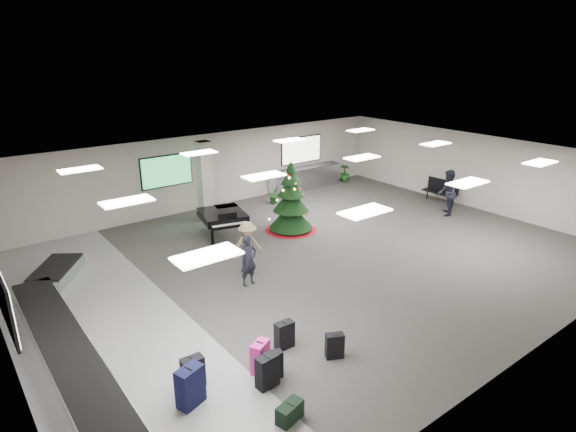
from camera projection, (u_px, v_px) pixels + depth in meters
ground at (315, 258)px, 16.01m from camera, size 18.00×18.00×0.00m
room_envelope at (294, 188)px, 15.52m from camera, size 18.02×14.02×3.21m
baggage_carousel at (65, 334)px, 11.39m from camera, size 2.28×9.71×0.43m
service_counter at (305, 178)px, 23.68m from camera, size 4.05×0.65×1.08m
suitcase_0 at (267, 371)px, 9.85m from camera, size 0.48×0.30×0.74m
suitcase_1 at (273, 365)px, 10.14m from camera, size 0.43×0.30×0.63m
pink_suitcase at (260, 357)px, 10.31m from camera, size 0.53×0.44×0.74m
suitcase_3 at (284, 335)px, 11.15m from camera, size 0.45×0.26×0.68m
navy_suitcase at (190, 386)px, 9.33m from camera, size 0.61×0.47×0.85m
green_duffel at (290, 412)px, 9.00m from camera, size 0.60×0.40×0.39m
suitcase_7 at (335, 346)px, 10.80m from camera, size 0.46×0.38×0.62m
suitcase_8 at (193, 372)px, 9.86m from camera, size 0.47×0.28×0.69m
christmas_tree at (291, 206)px, 18.16m from camera, size 1.99×1.99×2.84m
grand_piano at (223, 216)px, 17.57m from camera, size 1.90×2.24×1.11m
bench at (441, 189)px, 21.74m from camera, size 0.59×1.60×1.00m
traveler_a at (248, 260)px, 13.99m from camera, size 0.60×0.42×1.55m
traveler_b at (248, 247)px, 14.87m from camera, size 1.04×0.60×1.61m
traveler_bench at (447, 193)px, 19.82m from camera, size 1.18×1.14×1.92m
potted_plant_left at (274, 194)px, 21.46m from camera, size 0.57×0.51×0.86m
potted_plant_right at (345, 173)px, 25.08m from camera, size 0.70×0.70×0.89m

